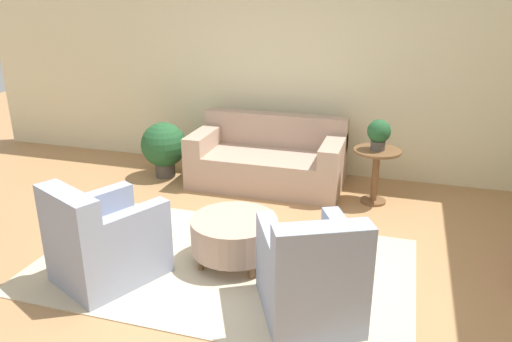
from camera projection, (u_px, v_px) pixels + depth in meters
name	position (u px, v px, depth m)	size (l,w,h in m)	color
ground_plane	(223.00, 266.00, 4.57)	(16.00, 16.00, 0.00)	#AD7F51
wall_back	(294.00, 68.00, 6.58)	(9.44, 0.12, 2.80)	beige
rug	(223.00, 265.00, 4.57)	(3.39, 2.01, 0.01)	beige
couch	(268.00, 161.00, 6.39)	(1.91, 0.95, 0.85)	tan
armchair_left	(103.00, 243.00, 4.25)	(0.98, 1.06, 0.89)	#8E99B2
armchair_right	(310.00, 276.00, 3.76)	(0.98, 1.06, 0.89)	#8E99B2
ottoman_table	(234.00, 234.00, 4.55)	(0.79, 0.79, 0.43)	tan
side_table	(376.00, 167.00, 5.78)	(0.54, 0.54, 0.65)	brown
potted_plant_on_side_table	(379.00, 133.00, 5.64)	(0.27, 0.27, 0.35)	#4C4742
potted_plant_floor	(164.00, 146.00, 6.61)	(0.59, 0.59, 0.74)	#4C4742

